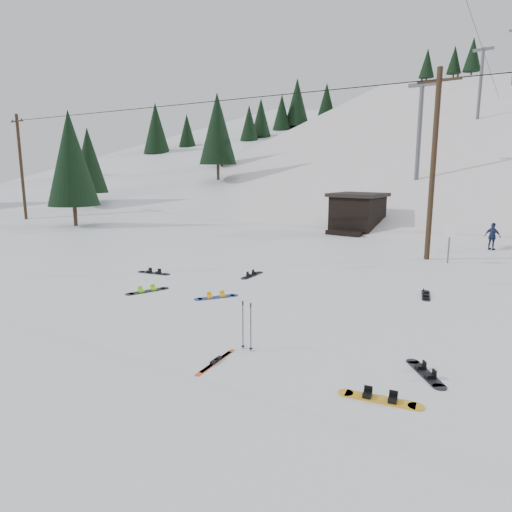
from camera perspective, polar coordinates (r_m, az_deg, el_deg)
The scene contains 20 objects.
ground at distance 13.07m, azimuth -7.22°, elevation -8.89°, with size 200.00×200.00×0.00m, color white.
ski_slope at distance 66.37m, azimuth 28.64°, elevation -4.83°, with size 60.00×75.00×45.00m, color white.
ridge_left at distance 73.83m, azimuth -0.92°, elevation -1.20°, with size 34.00×85.00×38.00m, color white.
treeline_left at distance 64.93m, azimuth -3.95°, elevation 6.93°, with size 20.00×64.00×10.00m, color black, non-canonical shape.
utility_pole at distance 23.69m, azimuth 21.29°, elevation 10.81°, with size 2.00×0.26×9.00m.
utility_pole_left at distance 45.22m, azimuth -27.29°, elevation 10.02°, with size 2.00×0.26×9.00m.
trail_sign at distance 23.20m, azimuth 23.03°, elevation 2.25°, with size 0.50×0.09×1.85m.
lift_hut at distance 32.81m, azimuth 12.52°, elevation 5.28°, with size 3.40×4.10×2.75m.
lift_tower_near at distance 40.90m, azimuth 19.79°, elevation 15.08°, with size 2.20×0.36×8.00m.
lift_tower_mid at distance 60.90m, azimuth 26.30°, elevation 19.18°, with size 2.20×0.36×8.00m.
hero_snowboard at distance 15.93m, azimuth -4.98°, elevation -5.10°, with size 0.95×1.42×0.11m.
hero_skis at distance 10.83m, azimuth -5.04°, elevation -12.98°, with size 0.40×1.60×0.08m.
ski_poles at distance 11.27m, azimuth -1.15°, elevation -8.67°, with size 0.34×0.09×1.22m.
board_scatter_a at distance 19.98m, azimuth -12.66°, elevation -2.05°, with size 1.57×0.62×0.11m.
board_scatter_b at distance 19.08m, azimuth -0.50°, elevation -2.38°, with size 0.48×1.57×0.11m.
board_scatter_c at distance 17.11m, azimuth -13.41°, elevation -4.24°, with size 0.68×1.61×0.12m.
board_scatter_d at distance 10.87m, azimuth 20.40°, elevation -13.54°, with size 1.15×1.21×0.11m.
board_scatter_e at distance 9.52m, azimuth 15.21°, elevation -16.85°, with size 1.60×0.62×0.11m.
board_scatter_f at distance 17.17m, azimuth 20.47°, elevation -4.59°, with size 0.67×1.45×0.11m.
skier_navy at distance 28.16m, azimuth 27.46°, elevation 2.18°, with size 0.88×0.37×1.51m, color #1D2848.
Camera 1 is at (8.68, -8.73, 4.39)m, focal length 32.00 mm.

